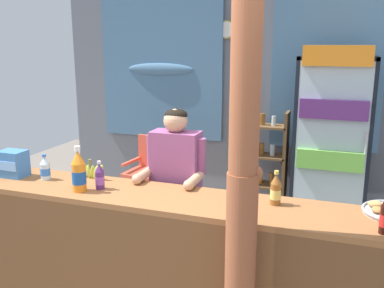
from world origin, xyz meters
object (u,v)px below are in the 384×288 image
(drink_fridge, at_px, (333,129))
(soda_bottle_iced_tea, at_px, (276,190))
(stall_counter, at_px, (170,251))
(timber_post, at_px, (243,182))
(plastic_lawn_chair, at_px, (149,167))
(shopkeeper, at_px, (176,177))
(snack_box_biscuit, at_px, (13,164))
(banana_bunch, at_px, (90,171))
(bottle_shelf_rack, at_px, (266,159))
(soda_bottle_grape_soda, at_px, (100,177))
(soda_bottle_water, at_px, (45,169))
(soda_bottle_orange_soda, at_px, (79,172))

(drink_fridge, height_order, soda_bottle_iced_tea, drink_fridge)
(stall_counter, height_order, timber_post, timber_post)
(plastic_lawn_chair, distance_m, shopkeeper, 1.82)
(snack_box_biscuit, xyz_separation_m, banana_bunch, (0.60, 0.16, -0.05))
(timber_post, bearing_deg, bottle_shelf_rack, 96.53)
(soda_bottle_grape_soda, bearing_deg, snack_box_biscuit, 177.39)
(soda_bottle_grape_soda, distance_m, snack_box_biscuit, 0.81)
(shopkeeper, height_order, snack_box_biscuit, shopkeeper)
(stall_counter, xyz_separation_m, soda_bottle_water, (-1.11, 0.14, 0.44))
(snack_box_biscuit, bearing_deg, soda_bottle_orange_soda, -10.32)
(soda_bottle_iced_tea, bearing_deg, bottle_shelf_rack, 100.90)
(shopkeeper, bearing_deg, stall_counter, -72.47)
(soda_bottle_grape_soda, height_order, snack_box_biscuit, same)
(drink_fridge, xyz_separation_m, soda_bottle_grape_soda, (-1.56, -2.17, -0.06))
(banana_bunch, bearing_deg, plastic_lawn_chair, 100.34)
(drink_fridge, relative_size, soda_bottle_grape_soda, 9.15)
(soda_bottle_grape_soda, bearing_deg, drink_fridge, 54.34)
(soda_bottle_water, relative_size, soda_bottle_iced_tea, 0.87)
(timber_post, relative_size, soda_bottle_iced_tea, 10.83)
(plastic_lawn_chair, distance_m, soda_bottle_orange_soda, 2.15)
(bottle_shelf_rack, distance_m, soda_bottle_orange_soda, 2.63)
(soda_bottle_grape_soda, bearing_deg, plastic_lawn_chair, 105.14)
(timber_post, xyz_separation_m, snack_box_biscuit, (-1.95, 0.40, -0.19))
(drink_fridge, distance_m, soda_bottle_orange_soda, 2.81)
(bottle_shelf_rack, bearing_deg, stall_counter, -95.81)
(stall_counter, height_order, soda_bottle_orange_soda, soda_bottle_orange_soda)
(shopkeeper, xyz_separation_m, soda_bottle_water, (-0.94, -0.40, 0.09))
(plastic_lawn_chair, bearing_deg, bottle_shelf_rack, 15.70)
(shopkeeper, xyz_separation_m, soda_bottle_orange_soda, (-0.53, -0.54, 0.14))
(plastic_lawn_chair, bearing_deg, snack_box_biscuit, -98.51)
(drink_fridge, xyz_separation_m, bottle_shelf_rack, (-0.72, 0.16, -0.44))
(shopkeeper, bearing_deg, bottle_shelf_rack, 77.44)
(timber_post, distance_m, bottle_shelf_rack, 2.77)
(shopkeeper, relative_size, soda_bottle_grape_soda, 6.92)
(stall_counter, height_order, soda_bottle_iced_tea, soda_bottle_iced_tea)
(shopkeeper, bearing_deg, soda_bottle_grape_soda, -132.55)
(stall_counter, xyz_separation_m, soda_bottle_grape_soda, (-0.59, 0.09, 0.45))
(timber_post, height_order, shopkeeper, timber_post)
(stall_counter, relative_size, snack_box_biscuit, 14.06)
(bottle_shelf_rack, distance_m, soda_bottle_iced_tea, 2.29)
(soda_bottle_water, bearing_deg, snack_box_biscuit, -176.55)
(timber_post, xyz_separation_m, drink_fridge, (0.41, 2.53, -0.15))
(soda_bottle_orange_soda, relative_size, banana_bunch, 1.24)
(soda_bottle_iced_tea, bearing_deg, stall_counter, -163.27)
(banana_bunch, bearing_deg, bottle_shelf_rack, 63.93)
(soda_bottle_orange_soda, bearing_deg, drink_fridge, 53.52)
(shopkeeper, height_order, soda_bottle_iced_tea, shopkeeper)
(soda_bottle_grape_soda, distance_m, banana_bunch, 0.29)
(plastic_lawn_chair, xyz_separation_m, soda_bottle_grape_soda, (0.53, -1.95, 0.52))
(bottle_shelf_rack, height_order, banana_bunch, bottle_shelf_rack)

